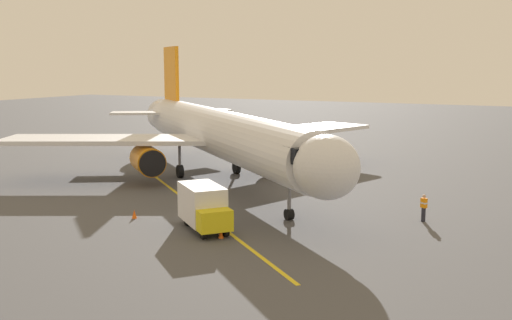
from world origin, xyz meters
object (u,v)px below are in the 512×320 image
airplane (218,134)px  box_truck_portside (204,207)px  safety_cone_nose_right (221,233)px  safety_cone_wing_port (200,217)px  ground_crew_marshaller (424,208)px  safety_cone_nose_left (134,214)px

airplane → box_truck_portside: (-6.79, 13.48, -2.62)m
safety_cone_nose_right → safety_cone_wing_port: 3.84m
ground_crew_marshaller → safety_cone_nose_left: 18.17m
safety_cone_nose_left → airplane: bearing=-84.0°
box_truck_portside → safety_cone_wing_port: size_ratio=8.65×
airplane → ground_crew_marshaller: (-17.99, 5.78, -3.12)m
safety_cone_nose_left → safety_cone_wing_port: bearing=-164.9°
box_truck_portside → safety_cone_nose_left: box_truck_portside is taller
box_truck_portside → safety_cone_nose_left: 5.53m
safety_cone_wing_port → safety_cone_nose_right: bearing=139.0°
box_truck_portside → safety_cone_nose_right: 2.28m
box_truck_portside → safety_cone_nose_right: size_ratio=8.65×
safety_cone_nose_right → safety_cone_wing_port: bearing=-41.0°
box_truck_portside → safety_cone_wing_port: (1.20, -1.48, -1.11)m
airplane → box_truck_portside: size_ratio=7.05×
ground_crew_marshaller → safety_cone_wing_port: size_ratio=3.11×
safety_cone_nose_left → safety_cone_nose_right: same height
safety_cone_nose_right → safety_cone_wing_port: same height
box_truck_portside → safety_cone_wing_port: box_truck_portside is taller
safety_cone_wing_port → box_truck_portside: bearing=129.1°
airplane → safety_cone_nose_right: airplane is taller
box_truck_portside → safety_cone_nose_right: bearing=148.5°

